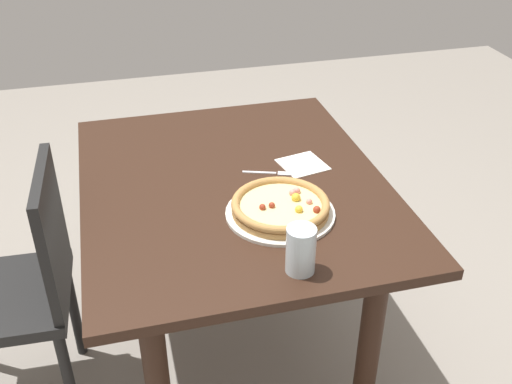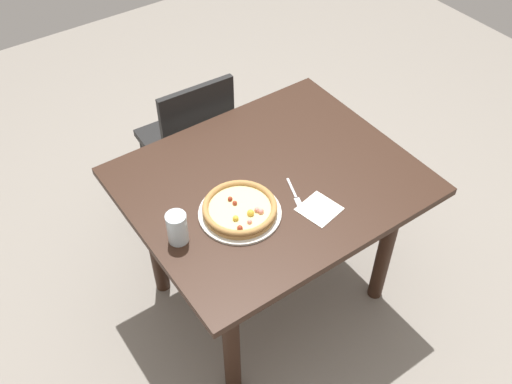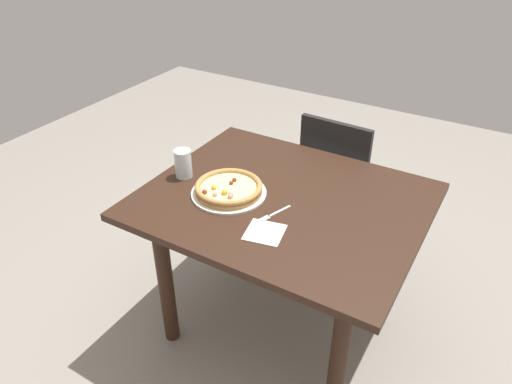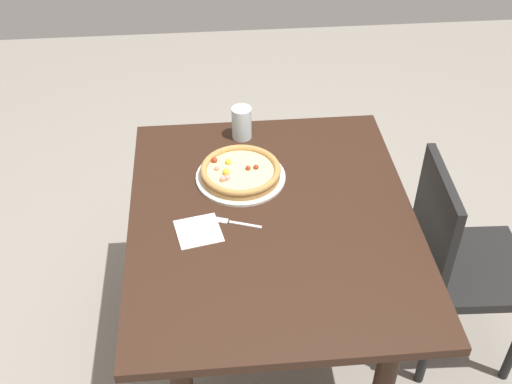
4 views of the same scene
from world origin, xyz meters
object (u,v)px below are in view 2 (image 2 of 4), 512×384
object	(u,v)px
pizza	(240,209)
napkin	(319,209)
dining_table	(271,200)
drinking_glass	(177,228)
plate	(240,213)
fork	(295,195)
chair_near	(190,141)

from	to	relation	value
pizza	napkin	xyz separation A→B (m)	(-0.26, 0.15, -0.03)
dining_table	drinking_glass	bearing A→B (deg)	8.22
dining_table	plate	world-z (taller)	plate
plate	drinking_glass	world-z (taller)	drinking_glass
dining_table	plate	bearing A→B (deg)	22.96
plate	drinking_glass	size ratio (longest dim) A/B	2.49
plate	napkin	world-z (taller)	plate
fork	drinking_glass	bearing A→B (deg)	-78.29
dining_table	napkin	xyz separation A→B (m)	(-0.05, 0.25, 0.13)
pizza	napkin	distance (m)	0.31
fork	napkin	world-z (taller)	fork
dining_table	chair_near	size ratio (longest dim) A/B	1.29
fork	napkin	distance (m)	0.12
fork	napkin	size ratio (longest dim) A/B	1.15
chair_near	napkin	size ratio (longest dim) A/B	6.37
plate	drinking_glass	xyz separation A→B (m)	(0.25, -0.02, 0.06)
plate	dining_table	bearing A→B (deg)	-157.04
fork	pizza	bearing A→B (deg)	-80.75
dining_table	napkin	distance (m)	0.28
drinking_glass	dining_table	bearing A→B (deg)	-171.78
pizza	fork	xyz separation A→B (m)	(-0.23, 0.04, -0.03)
plate	napkin	xyz separation A→B (m)	(-0.26, 0.16, -0.00)
dining_table	fork	world-z (taller)	fork
fork	plate	bearing A→B (deg)	-80.97
drinking_glass	plate	bearing A→B (deg)	174.88
drinking_glass	napkin	xyz separation A→B (m)	(-0.52, 0.18, -0.06)
dining_table	chair_near	bearing A→B (deg)	-89.75
drinking_glass	napkin	distance (m)	0.55
chair_near	fork	world-z (taller)	chair_near
plate	fork	bearing A→B (deg)	169.71
pizza	drinking_glass	distance (m)	0.26
plate	pizza	xyz separation A→B (m)	(0.00, 0.00, 0.03)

